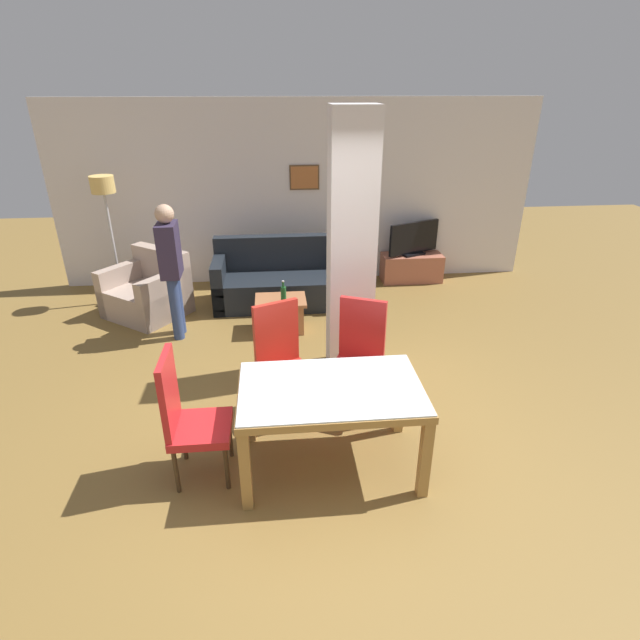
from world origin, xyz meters
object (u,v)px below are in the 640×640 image
dining_chair_head_left (187,415)px  coffee_table (281,314)px  bottle (283,294)px  tv_screen (414,239)px  dining_chair_far_left (282,358)px  dining_table (331,405)px  standing_person (171,264)px  tv_stand (411,268)px  armchair (148,293)px  dining_chair_far_right (359,354)px  floor_lamp (105,198)px  sofa (285,282)px

dining_chair_head_left → coffee_table: (0.77, 2.55, -0.35)m
bottle → tv_screen: tv_screen is taller
coffee_table → tv_screen: bearing=36.9°
coffee_table → dining_chair_far_left: bearing=-90.7°
dining_chair_far_left → dining_table: bearing=90.0°
standing_person → coffee_table: bearing=90.0°
tv_stand → dining_chair_head_left: bearing=-124.8°
dining_chair_head_left → tv_screen: size_ratio=1.30×
tv_stand → standing_person: size_ratio=0.57×
armchair → standing_person: standing_person is taller
tv_stand → tv_screen: bearing=-104.0°
dining_chair_far_left → dining_chair_far_right: size_ratio=1.00×
coffee_table → floor_lamp: (-2.26, 1.13, 1.27)m
coffee_table → bottle: (0.04, -0.09, 0.31)m
dining_chair_head_left → sofa: size_ratio=0.55×
tv_screen → standing_person: bearing=2.4°
dining_chair_far_left → dining_chair_far_right: 0.71m
dining_table → armchair: 3.87m
sofa → floor_lamp: (-2.34, 0.21, 1.19)m
standing_person → bottle: bearing=86.2°
tv_stand → tv_screen: tv_screen is taller
bottle → floor_lamp: 2.77m
dining_chair_far_right → armchair: dining_chair_far_right is taller
dining_table → standing_person: standing_person is taller
armchair → tv_stand: armchair is taller
dining_chair_far_left → sofa: 2.68m
bottle → tv_screen: bearing=38.8°
sofa → tv_screen: size_ratio=2.37×
dining_table → tv_screen: bearing=66.8°
dining_chair_head_left → standing_person: 2.60m
dining_table → tv_screen: tv_screen is taller
dining_chair_head_left → sofa: 3.58m
dining_chair_far_right → coffee_table: bearing=-44.5°
armchair → coffee_table: (1.77, -0.67, -0.07)m
dining_table → armchair: armchair is taller
dining_chair_head_left → floor_lamp: size_ratio=0.61×
dining_chair_far_left → tv_screen: (2.13, 3.33, 0.11)m
tv_screen → tv_stand: bearing=-127.1°
dining_chair_head_left → standing_person: standing_person is taller
dining_chair_far_left → sofa: (0.11, 2.67, -0.27)m
standing_person → tv_stand: bearing=114.1°
dining_chair_far_right → tv_screen: bearing=-89.3°
sofa → armchair: sofa is taller
dining_chair_far_right → dining_table: bearing=90.0°
bottle → standing_person: (-1.31, 0.06, 0.41)m
dining_chair_head_left → tv_stand: size_ratio=1.16×
armchair → floor_lamp: size_ratio=0.71×
floor_lamp → standing_person: 1.62m
dining_chair_head_left → dining_chair_far_right: 1.67m
bottle → tv_stand: size_ratio=0.29×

